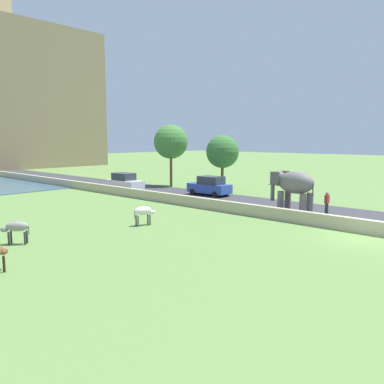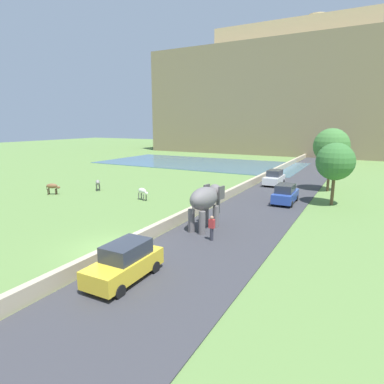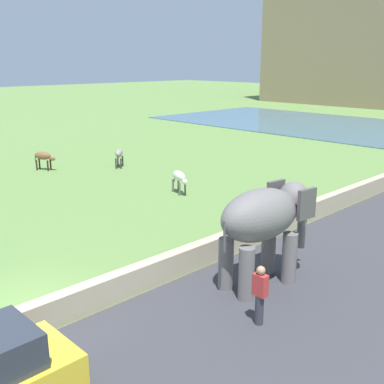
{
  "view_description": "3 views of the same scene",
  "coord_description": "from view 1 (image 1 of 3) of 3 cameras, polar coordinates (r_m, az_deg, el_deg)",
  "views": [
    {
      "loc": [
        -20.76,
        -7.0,
        5.16
      ],
      "look_at": [
        -2.29,
        9.88,
        1.78
      ],
      "focal_mm": 36.94,
      "sensor_mm": 36.0,
      "label": 1
    },
    {
      "loc": [
        12.69,
        -13.13,
        7.13
      ],
      "look_at": [
        1.17,
        8.11,
        1.97
      ],
      "focal_mm": 30.16,
      "sensor_mm": 36.0,
      "label": 2
    },
    {
      "loc": [
        11.1,
        -4.42,
        6.43
      ],
      "look_at": [
        -0.85,
        7.1,
        1.76
      ],
      "focal_mm": 43.66,
      "sensor_mm": 36.0,
      "label": 3
    }
  ],
  "objects": [
    {
      "name": "tree_mid",
      "position": [
        39.51,
        4.43,
        5.81
      ],
      "size": [
        3.27,
        3.27,
        5.52
      ],
      "color": "brown",
      "rests_on": "ground"
    },
    {
      "name": "elephant",
      "position": [
        27.6,
        14.34,
        0.96
      ],
      "size": [
        1.69,
        3.54,
        2.99
      ],
      "color": "slate",
      "rests_on": "ground"
    },
    {
      "name": "tree_near",
      "position": [
        42.93,
        -3.07,
        7.23
      ],
      "size": [
        3.66,
        3.66,
        6.66
      ],
      "color": "brown",
      "rests_on": "ground"
    },
    {
      "name": "road_surface",
      "position": [
        37.67,
        -3.88,
        -0.14
      ],
      "size": [
        7.0,
        120.0,
        0.06
      ],
      "primitive_type": "cube",
      "color": "#38383D",
      "rests_on": "ground"
    },
    {
      "name": "cow_grey",
      "position": [
        21.24,
        -24.04,
        -4.72
      ],
      "size": [
        1.23,
        1.2,
        1.15
      ],
      "color": "gray",
      "rests_on": "ground"
    },
    {
      "name": "ground_plane",
      "position": [
        22.51,
        23.26,
        -6.19
      ],
      "size": [
        220.0,
        220.0,
        0.0
      ],
      "primitive_type": "plane",
      "color": "#608442"
    },
    {
      "name": "car_blue",
      "position": [
        35.85,
        2.58,
        0.87
      ],
      "size": [
        1.85,
        4.03,
        1.8
      ],
      "color": "#2D4CA8",
      "rests_on": "ground"
    },
    {
      "name": "cow_white",
      "position": [
        23.78,
        -6.98,
        -2.83
      ],
      "size": [
        1.42,
        0.74,
        1.15
      ],
      "color": "silver",
      "rests_on": "ground"
    },
    {
      "name": "barrier_wall",
      "position": [
        33.62,
        -6.21,
        -0.49
      ],
      "size": [
        0.4,
        110.0,
        0.8
      ],
      "primitive_type": "cube",
      "color": "tan",
      "rests_on": "ground"
    },
    {
      "name": "person_beside_elephant",
      "position": [
        28.14,
        18.89,
        -1.48
      ],
      "size": [
        0.36,
        0.22,
        1.63
      ],
      "color": "#33333D",
      "rests_on": "ground"
    },
    {
      "name": "car_white",
      "position": [
        39.67,
        -9.69,
        1.42
      ],
      "size": [
        1.8,
        4.0,
        1.8
      ],
      "color": "white",
      "rests_on": "ground"
    }
  ]
}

